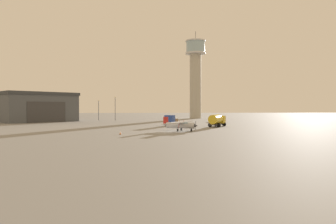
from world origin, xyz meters
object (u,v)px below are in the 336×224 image
object	(u,v)px
truck_fuel_tanker_yellow	(217,120)
traffic_cone_near_left	(120,133)
light_post_west	(99,108)
airplane_silver	(180,125)
light_post_north	(115,106)
car_black	(217,120)
truck_flatbed_blue	(172,121)
control_tower	(195,72)

from	to	relation	value
truck_fuel_tanker_yellow	traffic_cone_near_left	distance (m)	30.17
truck_fuel_tanker_yellow	light_post_west	bearing A→B (deg)	73.22
airplane_silver	light_post_north	bearing A→B (deg)	136.26
traffic_cone_near_left	truck_fuel_tanker_yellow	bearing A→B (deg)	42.61
traffic_cone_near_left	light_post_north	bearing A→B (deg)	96.75
airplane_silver	car_black	bearing A→B (deg)	92.94
truck_flatbed_blue	light_post_north	xyz separation A→B (m)	(-18.01, 32.87, 3.88)
airplane_silver	light_post_west	distance (m)	57.44
truck_fuel_tanker_yellow	car_black	size ratio (longest dim) A/B	1.49
car_black	truck_flatbed_blue	bearing A→B (deg)	78.59
truck_fuel_tanker_yellow	truck_flatbed_blue	xyz separation A→B (m)	(-11.00, 4.47, -0.36)
airplane_silver	truck_flatbed_blue	bearing A→B (deg)	117.38
airplane_silver	truck_fuel_tanker_yellow	size ratio (longest dim) A/B	1.29
light_post_west	truck_flatbed_blue	bearing A→B (deg)	-54.64
truck_fuel_tanker_yellow	car_black	bearing A→B (deg)	17.87
light_post_west	light_post_north	size ratio (longest dim) A/B	0.86
control_tower	light_post_west	xyz separation A→B (m)	(-38.73, -18.25, -15.54)
car_black	traffic_cone_near_left	size ratio (longest dim) A/B	8.30
truck_fuel_tanker_yellow	truck_flatbed_blue	distance (m)	11.88
truck_fuel_tanker_yellow	light_post_north	world-z (taller)	light_post_north
airplane_silver	light_post_north	distance (m)	54.02
truck_fuel_tanker_yellow	truck_flatbed_blue	bearing A→B (deg)	98.71
control_tower	truck_flatbed_blue	distance (m)	57.45
control_tower	car_black	bearing A→B (deg)	-86.49
control_tower	traffic_cone_near_left	xyz separation A→B (m)	(-25.74, -77.19, -19.82)
airplane_silver	truck_flatbed_blue	size ratio (longest dim) A/B	1.48
airplane_silver	light_post_west	xyz separation A→B (m)	(-24.48, 51.86, 3.22)
light_post_north	car_black	bearing A→B (deg)	-20.88
truck_fuel_tanker_yellow	light_post_north	distance (m)	47.42
airplane_silver	traffic_cone_near_left	world-z (taller)	airplane_silver
control_tower	truck_fuel_tanker_yellow	distance (m)	59.80
truck_flatbed_blue	car_black	world-z (taller)	truck_flatbed_blue
airplane_silver	light_post_north	xyz separation A→B (m)	(-18.32, 50.67, 3.88)
light_post_west	light_post_north	bearing A→B (deg)	-10.94
light_post_north	traffic_cone_near_left	bearing A→B (deg)	-83.25
truck_fuel_tanker_yellow	car_black	distance (m)	24.80
truck_flatbed_blue	car_black	size ratio (longest dim) A/B	1.30
control_tower	truck_flatbed_blue	world-z (taller)	control_tower
control_tower	airplane_silver	world-z (taller)	control_tower
control_tower	light_post_west	world-z (taller)	control_tower
control_tower	traffic_cone_near_left	size ratio (longest dim) A/B	64.49
control_tower	truck_flatbed_blue	bearing A→B (deg)	-105.55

